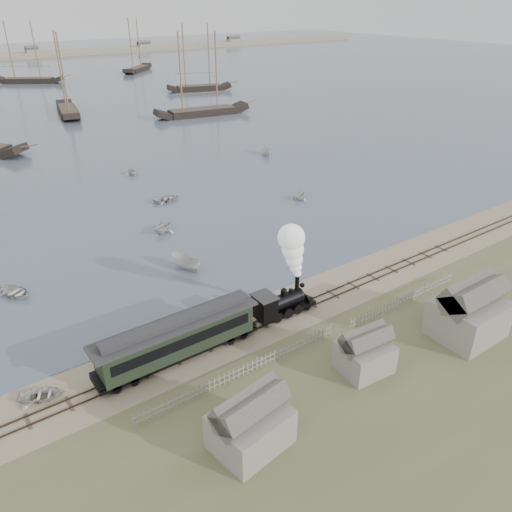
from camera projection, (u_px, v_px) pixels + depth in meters
ground at (259, 310)px, 48.83m from camera, size 600.00×600.00×0.00m
rail_track at (271, 320)px, 47.37m from camera, size 120.00×1.80×0.16m
picket_fence_west at (244, 376)px, 40.44m from camera, size 19.00×0.10×1.20m
picket_fence_east at (404, 304)px, 49.82m from camera, size 15.00×0.10×1.20m
shed_left at (251, 444)px, 34.32m from camera, size 5.00×4.00×4.10m
shed_mid at (363, 369)px, 41.19m from camera, size 4.00×3.50×3.60m
shed_right at (464, 334)px, 45.38m from camera, size 6.00×5.00×5.10m
locomotive at (292, 276)px, 46.72m from camera, size 7.05×2.63×8.79m
passenger_coach at (178, 337)px, 41.37m from camera, size 14.49×2.79×3.52m
beached_dinghy at (42, 395)px, 38.04m from camera, size 3.61×4.11×0.71m
rowboat_0 at (15, 292)px, 50.97m from camera, size 4.68×4.18×0.80m
rowboat_1 at (163, 226)px, 64.36m from camera, size 3.93×4.16×1.74m
rowboat_2 at (186, 263)px, 55.71m from camera, size 4.42×2.74×1.60m
rowboat_3 at (166, 198)px, 74.38m from camera, size 3.23×4.24×0.82m
rowboat_4 at (300, 195)px, 74.82m from camera, size 3.01×3.25×1.41m
rowboat_5 at (265, 151)px, 95.91m from camera, size 3.89×1.97×1.43m
rowboat_7 at (132, 171)px, 85.10m from camera, size 2.93×2.58×1.45m
schooner_3 at (62, 74)px, 123.62m from camera, size 8.65×21.12×20.00m
schooner_4 at (200, 74)px, 123.18m from camera, size 25.05×9.33×20.00m
schooner_5 at (198, 58)px, 155.72m from camera, size 20.85×10.76×20.00m
schooner_8 at (24, 52)px, 169.93m from camera, size 22.05×16.78×20.00m
schooner_9 at (135, 45)px, 195.95m from camera, size 18.08×17.69×20.00m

